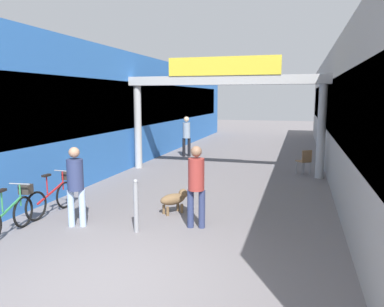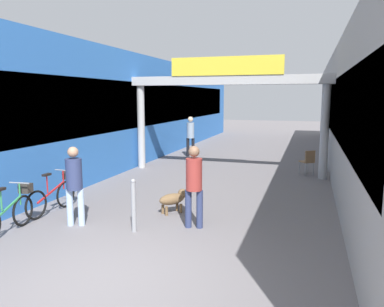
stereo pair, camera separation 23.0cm
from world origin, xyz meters
name	(u,v)px [view 2 (the right image)]	position (x,y,z in m)	size (l,w,h in m)	color
ground_plane	(106,278)	(0.00, 0.00, 0.00)	(80.00, 80.00, 0.00)	slate
storefront_left	(130,109)	(-5.09, 11.00, 2.21)	(3.00, 26.00, 4.42)	blue
storefront_right	(372,111)	(5.09, 11.00, 2.21)	(3.00, 26.00, 4.42)	#9E9993
arcade_sign_gateway	(226,92)	(0.00, 8.42, 2.91)	(7.40, 0.47, 4.13)	#B2B2B2
pedestrian_with_dog	(194,181)	(0.62, 2.55, 1.01)	(0.40, 0.40, 1.75)	navy
pedestrian_companion	(74,181)	(-1.85, 1.92, 0.98)	(0.43, 0.43, 1.71)	#A5BFE0
pedestrian_carrying_crate	(190,134)	(-2.37, 11.63, 1.07)	(0.44, 0.44, 1.85)	black
dog_on_leash	(174,199)	(-0.14, 3.38, 0.34)	(0.67, 0.74, 0.55)	brown
bicycle_green_nearest	(10,212)	(-2.87, 1.16, 0.44)	(0.46, 1.69, 0.98)	black
bicycle_red_second	(55,194)	(-2.91, 2.61, 0.44)	(0.46, 1.69, 0.98)	black
bollard_post_metal	(134,205)	(-0.49, 1.95, 0.56)	(0.10, 0.10, 1.11)	gray
cafe_chair_wood_nearer	(308,160)	(2.87, 8.90, 0.54)	(0.56, 0.56, 0.89)	gray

